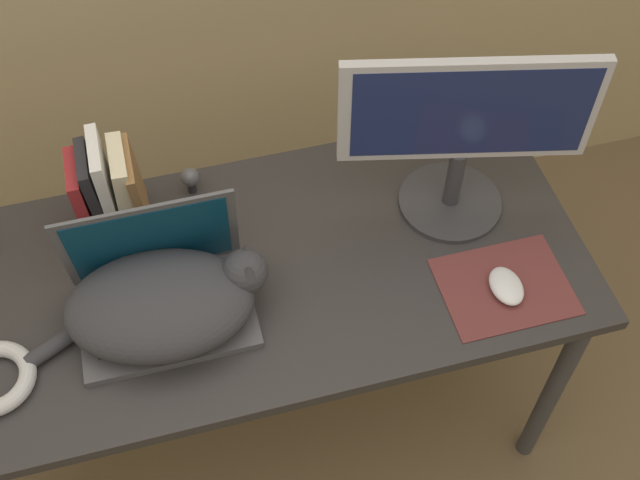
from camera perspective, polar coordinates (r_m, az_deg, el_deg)
desk at (r=1.74m, az=-4.28°, el=-3.60°), size 1.38×0.63×0.71m
laptop at (r=1.61m, az=-11.16°, el=-3.66°), size 0.34×0.24×0.25m
cat at (r=1.57m, az=-11.00°, el=-4.43°), size 0.49×0.29×0.15m
external_monitor at (r=1.64m, az=10.22°, el=7.63°), size 0.50×0.23×0.41m
mousepad at (r=1.69m, az=12.98°, el=-3.24°), size 0.26×0.21×0.00m
computer_mouse at (r=1.67m, az=13.11°, el=-3.20°), size 0.07×0.10×0.03m
book_row at (r=1.73m, az=-14.76°, el=3.41°), size 0.14×0.15×0.24m
webcam at (r=1.80m, az=-9.21°, el=4.35°), size 0.04×0.04×0.07m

